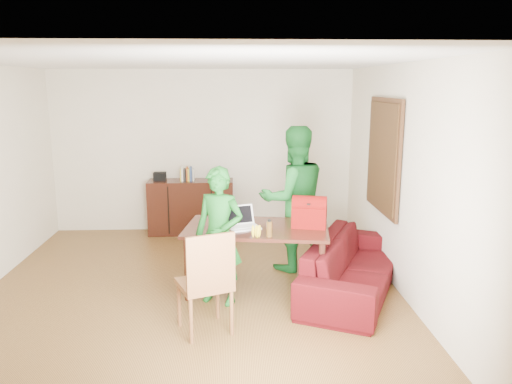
{
  "coord_description": "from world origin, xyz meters",
  "views": [
    {
      "loc": [
        0.52,
        -5.62,
        2.46
      ],
      "look_at": [
        0.79,
        0.3,
        1.17
      ],
      "focal_mm": 35.0,
      "sensor_mm": 36.0,
      "label": 1
    }
  ],
  "objects_px": {
    "chair": "(205,302)",
    "person_far": "(294,199)",
    "red_bag": "(309,215)",
    "laptop": "(244,225)",
    "person_near": "(219,236)",
    "bottle": "(269,228)",
    "sofa": "(354,265)",
    "table": "(257,235)"
  },
  "relations": [
    {
      "from": "chair",
      "to": "person_far",
      "type": "xyz_separation_m",
      "value": [
        1.09,
        1.74,
        0.65
      ]
    },
    {
      "from": "chair",
      "to": "red_bag",
      "type": "bearing_deg",
      "value": 17.96
    },
    {
      "from": "laptop",
      "to": "red_bag",
      "type": "relative_size",
      "value": 1.03
    },
    {
      "from": "chair",
      "to": "red_bag",
      "type": "distance_m",
      "value": 1.68
    },
    {
      "from": "person_near",
      "to": "laptop",
      "type": "height_order",
      "value": "person_near"
    },
    {
      "from": "bottle",
      "to": "red_bag",
      "type": "distance_m",
      "value": 0.62
    },
    {
      "from": "chair",
      "to": "laptop",
      "type": "relative_size",
      "value": 2.6
    },
    {
      "from": "person_far",
      "to": "sofa",
      "type": "distance_m",
      "value": 1.21
    },
    {
      "from": "table",
      "to": "chair",
      "type": "distance_m",
      "value": 1.24
    },
    {
      "from": "chair",
      "to": "laptop",
      "type": "distance_m",
      "value": 1.19
    },
    {
      "from": "laptop",
      "to": "sofa",
      "type": "distance_m",
      "value": 1.41
    },
    {
      "from": "person_far",
      "to": "table",
      "type": "bearing_deg",
      "value": 38.72
    },
    {
      "from": "chair",
      "to": "red_bag",
      "type": "height_order",
      "value": "red_bag"
    },
    {
      "from": "chair",
      "to": "person_far",
      "type": "relative_size",
      "value": 0.56
    },
    {
      "from": "chair",
      "to": "red_bag",
      "type": "xyz_separation_m",
      "value": [
        1.19,
        1.01,
        0.63
      ]
    },
    {
      "from": "chair",
      "to": "person_near",
      "type": "bearing_deg",
      "value": 57.29
    },
    {
      "from": "laptop",
      "to": "red_bag",
      "type": "height_order",
      "value": "red_bag"
    },
    {
      "from": "chair",
      "to": "laptop",
      "type": "bearing_deg",
      "value": 44.69
    },
    {
      "from": "table",
      "to": "chair",
      "type": "xyz_separation_m",
      "value": [
        -0.57,
        -1.04,
        -0.38
      ]
    },
    {
      "from": "red_bag",
      "to": "laptop",
      "type": "bearing_deg",
      "value": -164.85
    },
    {
      "from": "bottle",
      "to": "laptop",
      "type": "bearing_deg",
      "value": 129.03
    },
    {
      "from": "chair",
      "to": "person_near",
      "type": "distance_m",
      "value": 0.85
    },
    {
      "from": "person_near",
      "to": "sofa",
      "type": "distance_m",
      "value": 1.69
    },
    {
      "from": "table",
      "to": "sofa",
      "type": "distance_m",
      "value": 1.22
    },
    {
      "from": "chair",
      "to": "bottle",
      "type": "bearing_deg",
      "value": 20.81
    },
    {
      "from": "laptop",
      "to": "table",
      "type": "bearing_deg",
      "value": 2.35
    },
    {
      "from": "person_near",
      "to": "bottle",
      "type": "distance_m",
      "value": 0.57
    },
    {
      "from": "table",
      "to": "person_far",
      "type": "relative_size",
      "value": 0.93
    },
    {
      "from": "person_near",
      "to": "red_bag",
      "type": "distance_m",
      "value": 1.11
    },
    {
      "from": "table",
      "to": "person_near",
      "type": "distance_m",
      "value": 0.56
    },
    {
      "from": "table",
      "to": "red_bag",
      "type": "height_order",
      "value": "red_bag"
    },
    {
      "from": "table",
      "to": "person_near",
      "type": "xyz_separation_m",
      "value": [
        -0.44,
        -0.34,
        0.1
      ]
    },
    {
      "from": "person_near",
      "to": "chair",
      "type": "bearing_deg",
      "value": -77.96
    },
    {
      "from": "laptop",
      "to": "bottle",
      "type": "relative_size",
      "value": 2.1
    },
    {
      "from": "chair",
      "to": "sofa",
      "type": "bearing_deg",
      "value": 6.33
    },
    {
      "from": "person_near",
      "to": "bottle",
      "type": "height_order",
      "value": "person_near"
    },
    {
      "from": "table",
      "to": "person_far",
      "type": "height_order",
      "value": "person_far"
    },
    {
      "from": "red_bag",
      "to": "table",
      "type": "bearing_deg",
      "value": -169.93
    },
    {
      "from": "table",
      "to": "person_far",
      "type": "xyz_separation_m",
      "value": [
        0.53,
        0.7,
        0.28
      ]
    },
    {
      "from": "bottle",
      "to": "red_bag",
      "type": "height_order",
      "value": "red_bag"
    },
    {
      "from": "laptop",
      "to": "red_bag",
      "type": "xyz_separation_m",
      "value": [
        0.77,
        0.03,
        0.1
      ]
    },
    {
      "from": "table",
      "to": "person_near",
      "type": "relative_size",
      "value": 1.15
    }
  ]
}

